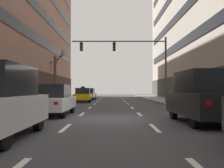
# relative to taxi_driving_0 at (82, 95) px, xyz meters

# --- Properties ---
(ground_plane) EXTENTS (120.00, 120.00, 0.00)m
(ground_plane) POSITION_rel_taxi_driving_0_xyz_m (3.20, -15.64, -0.78)
(ground_plane) COLOR #38383D
(lane_stripe_l1_s3) EXTENTS (0.16, 2.00, 0.01)m
(lane_stripe_l1_s3) POSITION_rel_taxi_driving_0_xyz_m (1.56, -18.64, -0.78)
(lane_stripe_l1_s3) COLOR silver
(lane_stripe_l1_s3) RESTS_ON ground
(lane_stripe_l1_s4) EXTENTS (0.16, 2.00, 0.01)m
(lane_stripe_l1_s4) POSITION_rel_taxi_driving_0_xyz_m (1.56, -13.64, -0.78)
(lane_stripe_l1_s4) COLOR silver
(lane_stripe_l1_s4) RESTS_ON ground
(lane_stripe_l1_s5) EXTENTS (0.16, 2.00, 0.01)m
(lane_stripe_l1_s5) POSITION_rel_taxi_driving_0_xyz_m (1.56, -8.64, -0.78)
(lane_stripe_l1_s5) COLOR silver
(lane_stripe_l1_s5) RESTS_ON ground
(lane_stripe_l1_s6) EXTENTS (0.16, 2.00, 0.01)m
(lane_stripe_l1_s6) POSITION_rel_taxi_driving_0_xyz_m (1.56, -3.64, -0.78)
(lane_stripe_l1_s6) COLOR silver
(lane_stripe_l1_s6) RESTS_ON ground
(lane_stripe_l1_s7) EXTENTS (0.16, 2.00, 0.01)m
(lane_stripe_l1_s7) POSITION_rel_taxi_driving_0_xyz_m (1.56, 1.36, -0.78)
(lane_stripe_l1_s7) COLOR silver
(lane_stripe_l1_s7) RESTS_ON ground
(lane_stripe_l1_s8) EXTENTS (0.16, 2.00, 0.01)m
(lane_stripe_l1_s8) POSITION_rel_taxi_driving_0_xyz_m (1.56, 6.36, -0.78)
(lane_stripe_l1_s8) COLOR silver
(lane_stripe_l1_s8) RESTS_ON ground
(lane_stripe_l1_s9) EXTENTS (0.16, 2.00, 0.01)m
(lane_stripe_l1_s9) POSITION_rel_taxi_driving_0_xyz_m (1.56, 11.36, -0.78)
(lane_stripe_l1_s9) COLOR silver
(lane_stripe_l1_s9) RESTS_ON ground
(lane_stripe_l1_s10) EXTENTS (0.16, 2.00, 0.01)m
(lane_stripe_l1_s10) POSITION_rel_taxi_driving_0_xyz_m (1.56, 16.36, -0.78)
(lane_stripe_l1_s10) COLOR silver
(lane_stripe_l1_s10) RESTS_ON ground
(lane_stripe_l2_s3) EXTENTS (0.16, 2.00, 0.01)m
(lane_stripe_l2_s3) POSITION_rel_taxi_driving_0_xyz_m (4.84, -18.64, -0.78)
(lane_stripe_l2_s3) COLOR silver
(lane_stripe_l2_s3) RESTS_ON ground
(lane_stripe_l2_s4) EXTENTS (0.16, 2.00, 0.01)m
(lane_stripe_l2_s4) POSITION_rel_taxi_driving_0_xyz_m (4.84, -13.64, -0.78)
(lane_stripe_l2_s4) COLOR silver
(lane_stripe_l2_s4) RESTS_ON ground
(lane_stripe_l2_s5) EXTENTS (0.16, 2.00, 0.01)m
(lane_stripe_l2_s5) POSITION_rel_taxi_driving_0_xyz_m (4.84, -8.64, -0.78)
(lane_stripe_l2_s5) COLOR silver
(lane_stripe_l2_s5) RESTS_ON ground
(lane_stripe_l2_s6) EXTENTS (0.16, 2.00, 0.01)m
(lane_stripe_l2_s6) POSITION_rel_taxi_driving_0_xyz_m (4.84, -3.64, -0.78)
(lane_stripe_l2_s6) COLOR silver
(lane_stripe_l2_s6) RESTS_ON ground
(lane_stripe_l2_s7) EXTENTS (0.16, 2.00, 0.01)m
(lane_stripe_l2_s7) POSITION_rel_taxi_driving_0_xyz_m (4.84, 1.36, -0.78)
(lane_stripe_l2_s7) COLOR silver
(lane_stripe_l2_s7) RESTS_ON ground
(lane_stripe_l2_s8) EXTENTS (0.16, 2.00, 0.01)m
(lane_stripe_l2_s8) POSITION_rel_taxi_driving_0_xyz_m (4.84, 6.36, -0.78)
(lane_stripe_l2_s8) COLOR silver
(lane_stripe_l2_s8) RESTS_ON ground
(lane_stripe_l2_s9) EXTENTS (0.16, 2.00, 0.01)m
(lane_stripe_l2_s9) POSITION_rel_taxi_driving_0_xyz_m (4.84, 11.36, -0.78)
(lane_stripe_l2_s9) COLOR silver
(lane_stripe_l2_s9) RESTS_ON ground
(lane_stripe_l2_s10) EXTENTS (0.16, 2.00, 0.01)m
(lane_stripe_l2_s10) POSITION_rel_taxi_driving_0_xyz_m (4.84, 16.36, -0.78)
(lane_stripe_l2_s10) COLOR silver
(lane_stripe_l2_s10) RESTS_ON ground
(taxi_driving_0) EXTENTS (1.97, 4.31, 1.76)m
(taxi_driving_0) POSITION_rel_taxi_driving_0_xyz_m (0.00, 0.00, 0.00)
(taxi_driving_0) COLOR black
(taxi_driving_0) RESTS_ON ground
(car_driving_1) EXTENTS (1.87, 4.47, 1.67)m
(car_driving_1) POSITION_rel_taxi_driving_0_xyz_m (0.04, -14.21, 0.04)
(car_driving_1) COLOR black
(car_driving_1) RESTS_ON ground
(car_driving_2) EXTENTS (1.97, 4.33, 1.60)m
(car_driving_2) POSITION_rel_taxi_driving_0_xyz_m (0.03, 6.15, 0.00)
(car_driving_2) COLOR black
(car_driving_2) RESTS_ON ground
(car_parked_1) EXTENTS (2.00, 4.58, 2.20)m
(car_parked_1) POSITION_rel_taxi_driving_0_xyz_m (7.06, -17.34, 0.31)
(car_parked_1) COLOR black
(car_parked_1) RESTS_ON ground
(traffic_signal_0) EXTENTS (9.23, 0.35, 6.41)m
(traffic_signal_0) POSITION_rel_taxi_driving_0_xyz_m (5.30, -3.86, 3.98)
(traffic_signal_0) COLOR #4C4C51
(traffic_signal_0) RESTS_ON sidewalk_right
(street_tree_0) EXTENTS (2.07, 1.73, 5.84)m
(street_tree_0) POSITION_rel_taxi_driving_0_xyz_m (-3.22, 0.32, 2.08)
(street_tree_0) COLOR #4C3823
(street_tree_0) RESTS_ON sidewalk_left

